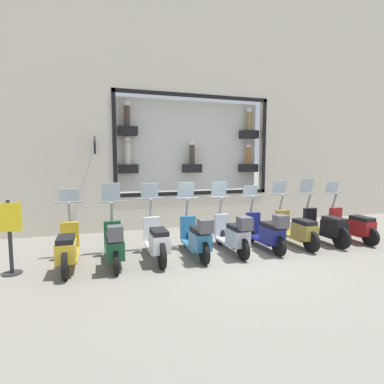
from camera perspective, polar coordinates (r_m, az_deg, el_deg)
ground_plane at (r=7.06m, az=9.43°, el=-12.08°), size 120.00×120.00×0.00m
building_facade at (r=10.27m, az=0.23°, el=17.57°), size 1.18×36.00×8.36m
scooter_red_0 at (r=9.32m, az=28.33°, el=-5.63°), size 1.80×0.61×1.58m
scooter_black_1 at (r=8.70m, az=24.13°, el=-6.05°), size 1.81×0.61×1.69m
scooter_olive_2 at (r=8.14m, az=19.35°, el=-6.74°), size 1.80×0.61×1.64m
scooter_navy_3 at (r=7.57m, az=14.15°, el=-7.34°), size 1.79×0.60×1.52m
scooter_silver_4 at (r=7.15m, az=7.89°, el=-7.92°), size 1.80×0.61×1.65m
scooter_teal_5 at (r=6.82m, az=0.93°, el=-8.54°), size 1.80×0.60×1.65m
scooter_white_6 at (r=6.66m, az=-6.74°, el=-9.13°), size 1.81×0.61×1.65m
scooter_green_7 at (r=6.49m, az=-14.60°, el=-9.55°), size 1.79×0.61×1.68m
scooter_yellow_8 at (r=6.58m, az=-22.63°, el=-9.84°), size 1.80×0.61×1.56m
shop_sign_post at (r=6.72m, az=-31.39°, el=-7.07°), size 0.36×0.45×1.44m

